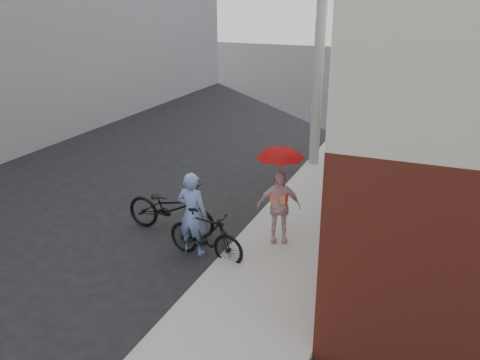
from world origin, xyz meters
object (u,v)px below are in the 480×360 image
Objects in this scene: bike_left at (171,208)px; planter at (362,209)px; officer at (192,214)px; bike_right at (205,235)px; utility_pole at (320,43)px; kimono_woman at (279,207)px.

bike_left reaches higher than planter.
officer is 0.48m from bike_right.
utility_pole is 3.40× the size of bike_left.
officer is 0.81× the size of bike_left.
bike_left reaches higher than bike_right.
kimono_woman reaches higher than bike_right.
utility_pole reaches higher than bike_left.
bike_right is at bearing -120.97° from bike_left.
officer is 4.87× the size of planter.
officer is at bearing -132.83° from planter.
kimono_woman is at bearing -37.93° from bike_right.
officer is (-0.82, -5.94, -2.67)m from utility_pole.
utility_pole reaches higher than kimono_woman.
bike_left is 4.27m from planter.
kimono_woman is (1.09, 1.03, 0.35)m from bike_right.
bike_right is at bearing -158.79° from kimono_woman.
utility_pole is 4.79× the size of kimono_woman.
utility_pole is 5.70m from kimono_woman.
utility_pole is 6.77m from bike_right.
utility_pole is at bearing 74.57° from kimono_woman.
kimono_woman is at bearing -83.26° from utility_pole.
planter is (2.40, 3.05, -0.29)m from bike_right.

